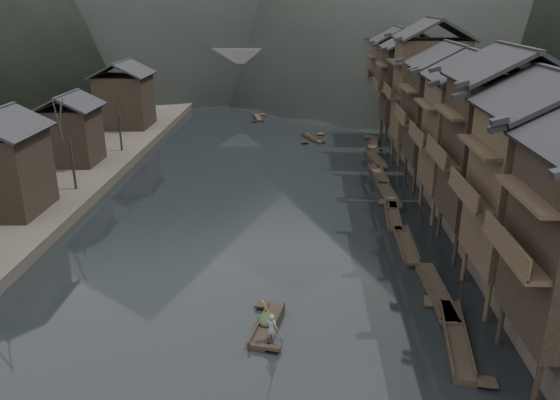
{
  "coord_description": "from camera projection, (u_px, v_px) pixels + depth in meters",
  "views": [
    {
      "loc": [
        3.61,
        -30.79,
        17.29
      ],
      "look_at": [
        1.89,
        9.28,
        2.5
      ],
      "focal_mm": 35.0,
      "sensor_mm": 36.0,
      "label": 1
    }
  ],
  "objects": [
    {
      "name": "water",
      "position": [
        244.0,
        286.0,
        34.99
      ],
      "size": [
        300.0,
        300.0,
        0.0
      ],
      "primitive_type": "plane",
      "color": "black",
      "rests_on": "ground"
    },
    {
      "name": "right_bank",
      "position": [
        545.0,
        134.0,
        70.77
      ],
      "size": [
        40.0,
        200.0,
        1.8
      ],
      "primitive_type": "cube",
      "color": "#2D2823",
      "rests_on": "ground"
    },
    {
      "name": "left_bank",
      "position": [
        17.0,
        131.0,
        73.69
      ],
      "size": [
        40.0,
        200.0,
        1.2
      ],
      "primitive_type": "cube",
      "color": "#2D2823",
      "rests_on": "ground"
    },
    {
      "name": "stilt_houses",
      "position": [
        455.0,
        99.0,
        49.28
      ],
      "size": [
        9.0,
        67.6,
        15.71
      ],
      "color": "black",
      "rests_on": "ground"
    },
    {
      "name": "left_houses",
      "position": [
        54.0,
        127.0,
        52.71
      ],
      "size": [
        8.1,
        53.2,
        8.73
      ],
      "color": "black",
      "rests_on": "left_bank"
    },
    {
      "name": "bare_trees",
      "position": [
        19.0,
        161.0,
        39.62
      ],
      "size": [
        3.51,
        43.19,
        7.02
      ],
      "color": "black",
      "rests_on": "left_bank"
    },
    {
      "name": "moored_sampans",
      "position": [
        395.0,
        206.0,
        47.99
      ],
      "size": [
        3.06,
        49.99,
        0.47
      ],
      "color": "black",
      "rests_on": "water"
    },
    {
      "name": "midriver_boats",
      "position": [
        284.0,
        127.0,
        77.46
      ],
      "size": [
        10.81,
        18.11,
        0.44
      ],
      "color": "black",
      "rests_on": "water"
    },
    {
      "name": "stone_bridge",
      "position": [
        284.0,
        69.0,
        100.71
      ],
      "size": [
        40.0,
        6.0,
        9.0
      ],
      "color": "#4C4C4F",
      "rests_on": "ground"
    },
    {
      "name": "hero_sampan",
      "position": [
        267.0,
        325.0,
        30.43
      ],
      "size": [
        1.85,
        4.9,
        0.43
      ],
      "color": "black",
      "rests_on": "water"
    },
    {
      "name": "cargo_heap",
      "position": [
        267.0,
        314.0,
        30.44
      ],
      "size": [
        1.07,
        1.39,
        0.64
      ],
      "primitive_type": "ellipsoid",
      "color": "black",
      "rests_on": "hero_sampan"
    },
    {
      "name": "boatman",
      "position": [
        271.0,
        325.0,
        28.48
      ],
      "size": [
        0.7,
        0.52,
        1.75
      ],
      "primitive_type": "imported",
      "rotation": [
        0.0,
        0.0,
        2.97
      ],
      "color": "#5F5F61",
      "rests_on": "hero_sampan"
    },
    {
      "name": "bamboo_pole",
      "position": [
        275.0,
        276.0,
        27.47
      ],
      "size": [
        1.2,
        2.0,
        4.02
      ],
      "primitive_type": "cylinder",
      "rotation": [
        0.51,
        0.0,
        -0.53
      ],
      "color": "#8C7A51",
      "rests_on": "boatman"
    }
  ]
}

